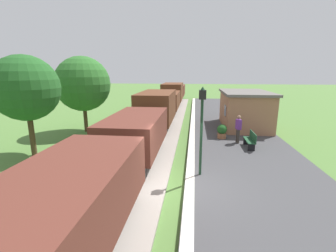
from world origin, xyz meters
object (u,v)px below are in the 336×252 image
(bench_near_hut, at_px, (251,140))
(freight_train, at_px, (163,105))
(bench_down_platform, at_px, (227,110))
(station_hut, at_px, (244,109))
(tree_trackside_far, at_px, (83,84))
(lamp_post_near, at_px, (202,115))
(tree_trackside_mid, at_px, (26,88))
(person_waiting, at_px, (238,128))
(potted_planter, at_px, (222,131))

(bench_near_hut, bearing_deg, freight_train, 126.96)
(freight_train, bearing_deg, bench_down_platform, 19.96)
(freight_train, relative_size, station_hut, 6.76)
(freight_train, bearing_deg, tree_trackside_far, -138.19)
(bench_near_hut, relative_size, bench_down_platform, 1.00)
(tree_trackside_far, bearing_deg, lamp_post_near, -40.78)
(lamp_post_near, distance_m, tree_trackside_far, 11.29)
(bench_near_hut, height_order, lamp_post_near, lamp_post_near)
(bench_near_hut, height_order, tree_trackside_far, tree_trackside_far)
(station_hut, bearing_deg, tree_trackside_mid, -149.86)
(station_hut, relative_size, tree_trackside_mid, 1.08)
(freight_train, distance_m, person_waiting, 9.20)
(bench_down_platform, relative_size, potted_planter, 1.64)
(freight_train, bearing_deg, person_waiting, -52.66)
(station_hut, bearing_deg, bench_near_hut, -96.97)
(lamp_post_near, relative_size, tree_trackside_mid, 0.69)
(tree_trackside_mid, bearing_deg, tree_trackside_far, 84.74)
(station_hut, relative_size, bench_down_platform, 3.87)
(bench_near_hut, xyz_separation_m, tree_trackside_far, (-11.46, 3.40, 2.89))
(person_waiting, relative_size, potted_planter, 1.87)
(person_waiting, xyz_separation_m, tree_trackside_mid, (-11.38, -2.79, 2.48))
(bench_down_platform, bearing_deg, freight_train, -160.04)
(potted_planter, height_order, tree_trackside_far, tree_trackside_far)
(bench_near_hut, xyz_separation_m, tree_trackside_mid, (-11.95, -1.94, 2.94))
(freight_train, bearing_deg, bench_near_hut, -53.04)
(bench_near_hut, bearing_deg, station_hut, 83.03)
(freight_train, height_order, station_hut, station_hut)
(station_hut, bearing_deg, person_waiting, -105.14)
(person_waiting, distance_m, lamp_post_near, 5.59)
(person_waiting, bearing_deg, freight_train, -66.29)
(station_hut, xyz_separation_m, tree_trackside_mid, (-12.61, -7.32, 2.01))
(station_hut, height_order, tree_trackside_mid, tree_trackside_mid)
(person_waiting, distance_m, potted_planter, 1.35)
(bench_near_hut, xyz_separation_m, person_waiting, (-0.57, 0.85, 0.46))
(bench_down_platform, relative_size, lamp_post_near, 0.41)
(lamp_post_near, relative_size, tree_trackside_far, 0.66)
(potted_planter, relative_size, tree_trackside_far, 0.16)
(bench_down_platform, distance_m, tree_trackside_mid, 17.42)
(station_hut, xyz_separation_m, tree_trackside_far, (-12.12, -1.98, 1.96))
(lamp_post_near, xyz_separation_m, tree_trackside_far, (-8.53, 7.36, 0.81))
(tree_trackside_mid, bearing_deg, bench_down_platform, 45.90)
(bench_near_hut, height_order, bench_down_platform, same)
(person_waiting, bearing_deg, tree_trackside_mid, 0.15)
(freight_train, distance_m, bench_near_hut, 10.24)
(bench_near_hut, bearing_deg, tree_trackside_mid, -170.78)
(person_waiting, height_order, tree_trackside_far, tree_trackside_far)
(freight_train, xyz_separation_m, tree_trackside_far, (-5.32, -4.76, 2.11))
(bench_near_hut, distance_m, potted_planter, 2.29)
(lamp_post_near, bearing_deg, station_hut, 68.96)
(freight_train, bearing_deg, potted_planter, -53.33)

